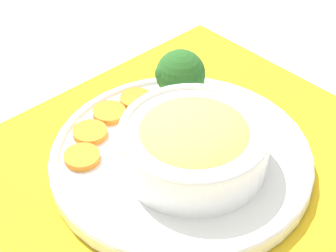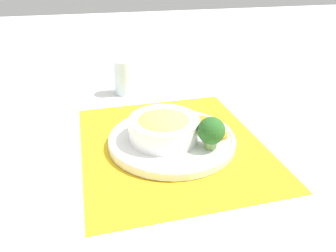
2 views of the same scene
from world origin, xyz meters
TOP-DOWN VIEW (x-y plane):
  - ground_plane at (0.00, 0.00)m, footprint 4.00×4.00m
  - placemat at (0.00, 0.00)m, footprint 0.50×0.43m
  - plate at (0.00, 0.00)m, footprint 0.30×0.30m
  - bowl at (-0.00, -0.02)m, footprint 0.17×0.17m
  - broccoli_floret at (0.06, 0.07)m, footprint 0.06×0.06m
  - carrot_slice_near at (0.02, 0.11)m, footprint 0.04×0.04m
  - carrot_slice_middle at (-0.02, 0.11)m, footprint 0.04×0.04m
  - carrot_slice_far at (-0.06, 0.10)m, footprint 0.04×0.04m
  - carrot_slice_extra at (-0.09, 0.07)m, footprint 0.04×0.04m

SIDE VIEW (x-z plane):
  - ground_plane at x=0.00m, z-range 0.00..0.00m
  - placemat at x=0.00m, z-range 0.00..0.00m
  - plate at x=0.00m, z-range 0.00..0.03m
  - carrot_slice_near at x=0.02m, z-range 0.02..0.03m
  - carrot_slice_middle at x=-0.02m, z-range 0.02..0.03m
  - carrot_slice_far at x=-0.06m, z-range 0.02..0.03m
  - carrot_slice_extra at x=-0.09m, z-range 0.02..0.03m
  - bowl at x=0.00m, z-range 0.02..0.08m
  - broccoli_floret at x=0.06m, z-range 0.02..0.10m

